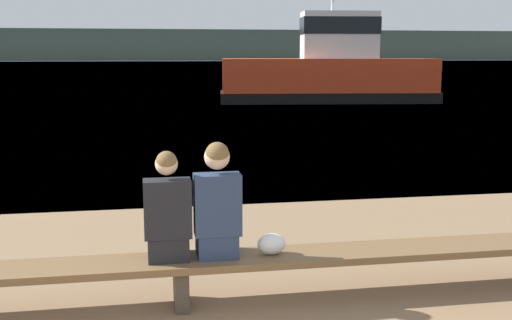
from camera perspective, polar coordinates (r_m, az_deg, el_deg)
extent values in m
plane|color=#426B8E|center=(129.13, -10.27, 8.43)|extent=(240.00, 240.00, 0.00)
cube|color=#424738|center=(185.56, -10.33, 10.04)|extent=(600.00, 12.00, 8.46)
cube|color=brown|center=(5.74, -6.73, -9.06)|extent=(7.89, 0.52, 0.06)
cube|color=#42382D|center=(5.81, -6.69, -11.06)|extent=(0.12, 0.44, 0.36)
cube|color=black|center=(5.76, -7.83, -7.55)|extent=(0.35, 0.39, 0.21)
cube|color=black|center=(5.57, -7.87, -4.29)|extent=(0.41, 0.22, 0.51)
sphere|color=beige|center=(5.49, -7.97, -0.35)|extent=(0.19, 0.19, 0.19)
sphere|color=brown|center=(5.47, -7.97, -0.12)|extent=(0.18, 0.18, 0.18)
cube|color=navy|center=(5.79, -3.52, -7.38)|extent=(0.35, 0.39, 0.21)
cube|color=navy|center=(5.60, -3.45, -3.97)|extent=(0.41, 0.22, 0.54)
sphere|color=beige|center=(5.52, -3.49, 0.29)|extent=(0.22, 0.22, 0.22)
sphere|color=brown|center=(5.50, -3.47, 0.55)|extent=(0.20, 0.20, 0.20)
ellipsoid|color=white|center=(5.79, 1.39, -7.47)|extent=(0.26, 0.18, 0.19)
cube|color=red|center=(29.17, 6.41, 7.05)|extent=(9.71, 3.81, 1.94)
cube|color=black|center=(29.21, 6.38, 5.61)|extent=(9.92, 3.94, 0.46)
cube|color=silver|center=(29.24, 7.41, 10.95)|extent=(3.48, 1.99, 2.05)
cube|color=black|center=(29.25, 7.43, 11.75)|extent=(3.55, 2.05, 0.74)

